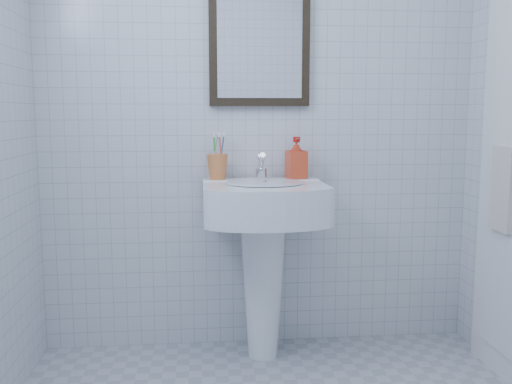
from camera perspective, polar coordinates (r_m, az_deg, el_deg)
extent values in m
cube|color=silver|center=(2.91, 0.33, 8.78)|extent=(2.20, 0.02, 2.50)
cone|color=white|center=(2.85, 0.69, -9.36)|extent=(0.23, 0.23, 0.72)
cube|color=white|center=(2.70, 0.83, -0.99)|extent=(0.58, 0.41, 0.18)
cube|color=white|center=(2.85, 0.47, 1.04)|extent=(0.58, 0.10, 0.03)
cylinder|color=silver|center=(2.66, 0.91, 0.97)|extent=(0.36, 0.36, 0.01)
cylinder|color=silver|center=(2.82, 0.53, 1.84)|extent=(0.06, 0.06, 0.06)
cylinder|color=silver|center=(2.79, 0.56, 3.16)|extent=(0.03, 0.11, 0.09)
cylinder|color=silver|center=(2.84, 0.48, 2.78)|extent=(0.04, 0.06, 0.10)
imported|color=red|center=(2.85, 4.05, 3.42)|extent=(0.11, 0.11, 0.21)
cube|color=black|center=(2.91, 0.35, 14.70)|extent=(0.50, 0.04, 0.62)
cube|color=white|center=(2.89, 0.39, 14.75)|extent=(0.42, 0.00, 0.54)
torus|color=silver|center=(2.76, 24.02, 3.98)|extent=(0.01, 0.18, 0.18)
cube|color=beige|center=(2.77, 23.45, 0.27)|extent=(0.03, 0.16, 0.38)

